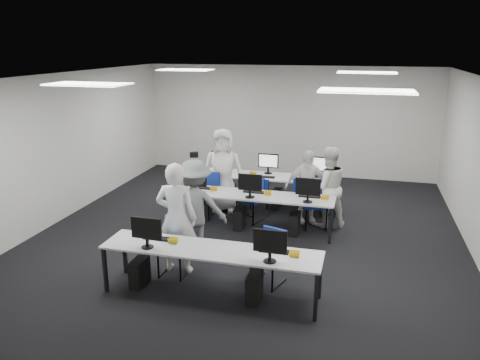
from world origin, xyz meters
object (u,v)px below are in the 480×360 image
(desk_mid, at_px, (252,197))
(photographer, at_px, (195,208))
(chair_1, at_px, (269,267))
(chair_7, at_px, (306,206))
(chair_0, at_px, (175,258))
(chair_2, at_px, (201,203))
(chair_4, at_px, (314,213))
(chair_3, at_px, (251,207))
(student_2, at_px, (223,170))
(student_3, at_px, (307,187))
(desk_front, at_px, (211,252))
(chair_5, at_px, (212,198))
(student_0, at_px, (177,218))
(chair_6, at_px, (259,203))
(student_1, at_px, (328,187))

(desk_mid, xyz_separation_m, photographer, (-0.71, -1.30, 0.17))
(chair_1, distance_m, chair_7, 2.86)
(chair_0, height_order, chair_2, chair_2)
(chair_2, bearing_deg, chair_4, -6.52)
(chair_3, distance_m, student_2, 1.07)
(chair_0, relative_size, student_3, 0.55)
(desk_mid, height_order, student_3, student_3)
(desk_front, bearing_deg, chair_7, 73.97)
(chair_3, distance_m, chair_4, 1.30)
(chair_5, height_order, student_0, student_0)
(chair_6, bearing_deg, student_0, -119.01)
(chair_4, relative_size, student_2, 0.50)
(chair_1, xyz_separation_m, photographer, (-1.45, 0.74, 0.58))
(chair_5, xyz_separation_m, student_0, (0.35, -2.82, 0.61))
(student_0, bearing_deg, desk_mid, -114.34)
(chair_4, xyz_separation_m, photographer, (-1.88, -1.76, 0.56))
(student_0, relative_size, student_3, 1.19)
(student_1, xyz_separation_m, photographer, (-2.12, -1.88, 0.03))
(chair_3, bearing_deg, chair_5, 179.72)
(student_1, bearing_deg, chair_5, -27.57)
(student_2, bearing_deg, photographer, -96.70)
(chair_1, distance_m, chair_3, 2.67)
(desk_front, xyz_separation_m, photographer, (-0.71, 1.30, 0.17))
(chair_1, xyz_separation_m, chair_7, (0.23, 2.85, 0.03))
(student_2, relative_size, photographer, 1.08)
(desk_front, distance_m, chair_4, 3.29)
(chair_4, xyz_separation_m, student_2, (-2.04, 0.48, 0.62))
(photographer, bearing_deg, student_0, 69.28)
(student_1, xyz_separation_m, student_3, (-0.43, 0.09, -0.05))
(chair_5, bearing_deg, chair_6, -4.04)
(chair_5, xyz_separation_m, student_1, (2.51, -0.24, 0.52))
(desk_mid, relative_size, student_3, 2.09)
(chair_4, relative_size, student_0, 0.51)
(student_1, relative_size, student_3, 1.07)
(chair_3, height_order, student_0, student_0)
(student_3, distance_m, photographer, 2.60)
(desk_front, bearing_deg, chair_1, 36.83)
(chair_7, relative_size, student_0, 0.52)
(desk_mid, height_order, photographer, photographer)
(chair_6, relative_size, chair_7, 0.87)
(chair_2, bearing_deg, student_1, -3.78)
(desk_front, relative_size, chair_4, 3.49)
(desk_mid, xyz_separation_m, student_3, (0.98, 0.67, 0.08))
(chair_7, height_order, photographer, photographer)
(student_1, bearing_deg, student_3, -34.20)
(desk_mid, relative_size, photographer, 1.89)
(desk_front, distance_m, chair_2, 3.31)
(desk_front, relative_size, chair_1, 3.76)
(student_1, height_order, photographer, photographer)
(chair_2, height_order, chair_3, chair_2)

